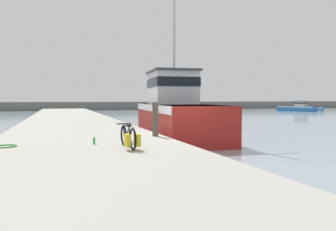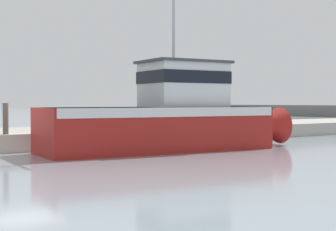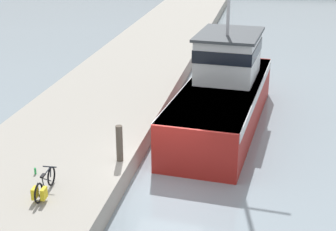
% 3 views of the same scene
% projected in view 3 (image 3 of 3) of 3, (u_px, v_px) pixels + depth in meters
% --- Properties ---
extents(ground_plane, '(320.00, 320.00, 0.00)m').
position_uv_depth(ground_plane, '(166.00, 180.00, 18.21)').
color(ground_plane, '#84939E').
extents(dock_pier, '(6.10, 80.00, 0.78)m').
position_uv_depth(dock_pier, '(52.00, 160.00, 18.83)').
color(dock_pier, '#A39E93').
rests_on(dock_pier, ground_plane).
extents(fishing_boat_main, '(4.10, 12.25, 11.18)m').
position_uv_depth(fishing_boat_main, '(224.00, 90.00, 22.88)').
color(fishing_boat_main, maroon).
rests_on(fishing_boat_main, ground_plane).
extents(bicycle_touring, '(0.48, 1.70, 0.69)m').
position_uv_depth(bicycle_touring, '(43.00, 187.00, 15.53)').
color(bicycle_touring, black).
rests_on(bicycle_touring, dock_pier).
extents(mooring_post, '(0.23, 0.23, 1.30)m').
position_uv_depth(mooring_post, '(119.00, 143.00, 17.68)').
color(mooring_post, '#51473D').
rests_on(mooring_post, dock_pier).
extents(water_bottle_by_bike, '(0.07, 0.07, 0.22)m').
position_uv_depth(water_bottle_by_bike, '(35.00, 171.00, 16.94)').
color(water_bottle_by_bike, green).
rests_on(water_bottle_by_bike, dock_pier).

